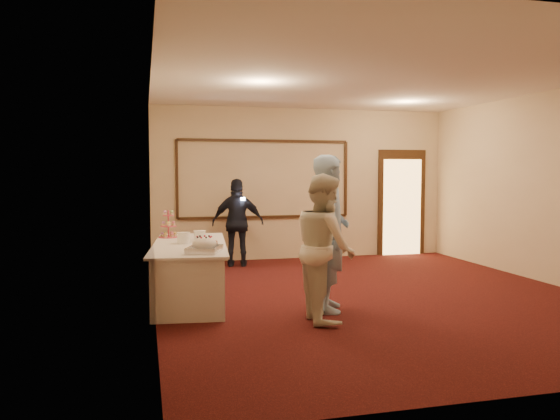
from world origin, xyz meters
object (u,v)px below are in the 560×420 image
object	(u,v)px
plate_stack_b	(200,236)
tart	(209,243)
woman	(325,247)
guest	(238,223)
buffet_table	(190,271)
man	(330,233)
cupcake_stand	(169,227)
plate_stack_a	(184,238)
pavlova_tray	(204,246)

from	to	relation	value
plate_stack_b	tart	world-z (taller)	plate_stack_b
woman	guest	xyz separation A→B (m)	(-0.38, 3.86, -0.05)
woman	plate_stack_b	bearing A→B (deg)	39.52
buffet_table	woman	bearing A→B (deg)	-44.07
buffet_table	man	distance (m)	2.03
guest	cupcake_stand	bearing A→B (deg)	62.84
woman	plate_stack_a	bearing A→B (deg)	48.82
plate_stack_b	tart	distance (m)	0.51
plate_stack_a	buffet_table	bearing A→B (deg)	-16.60
buffet_table	pavlova_tray	xyz separation A→B (m)	(0.11, -0.85, 0.46)
plate_stack_a	woman	bearing A→B (deg)	-43.03
pavlova_tray	woman	xyz separation A→B (m)	(1.34, -0.55, 0.01)
buffet_table	cupcake_stand	size ratio (longest dim) A/B	5.82
woman	cupcake_stand	bearing A→B (deg)	39.68
man	plate_stack_b	bearing A→B (deg)	64.86
plate_stack_a	plate_stack_b	xyz separation A→B (m)	(0.24, 0.24, -0.00)
buffet_table	guest	distance (m)	2.71
cupcake_stand	plate_stack_a	bearing A→B (deg)	-77.57
buffet_table	plate_stack_a	xyz separation A→B (m)	(-0.08, 0.02, 0.46)
plate_stack_a	guest	bearing A→B (deg)	64.64
buffet_table	cupcake_stand	distance (m)	0.98
pavlova_tray	cupcake_stand	distance (m)	1.67
pavlova_tray	woman	world-z (taller)	woman
buffet_table	man	world-z (taller)	man
pavlova_tray	plate_stack_a	bearing A→B (deg)	102.04
pavlova_tray	man	world-z (taller)	man
plate_stack_a	tart	bearing A→B (deg)	-39.78
tart	man	world-z (taller)	man
plate_stack_b	guest	xyz separation A→B (m)	(0.91, 2.19, -0.03)
buffet_table	woman	xyz separation A→B (m)	(1.45, -1.41, 0.47)
tart	plate_stack_b	bearing A→B (deg)	97.94
cupcake_stand	plate_stack_b	xyz separation A→B (m)	(0.41, -0.52, -0.09)
woman	buffet_table	bearing A→B (deg)	47.79
cupcake_stand	man	world-z (taller)	man
cupcake_stand	man	size ratio (longest dim) A/B	0.23
buffet_table	plate_stack_b	xyz separation A→B (m)	(0.16, 0.26, 0.45)
plate_stack_b	man	bearing A→B (deg)	-40.27
pavlova_tray	woman	size ratio (longest dim) A/B	0.34
plate_stack_a	man	bearing A→B (deg)	-30.58
plate_stack_a	plate_stack_b	size ratio (longest dim) A/B	1.06
buffet_table	guest	size ratio (longest dim) A/B	1.59
plate_stack_b	cupcake_stand	bearing A→B (deg)	128.35
tart	guest	size ratio (longest dim) A/B	0.17
cupcake_stand	woman	distance (m)	2.77
buffet_table	plate_stack_a	distance (m)	0.47
pavlova_tray	man	distance (m)	1.57
buffet_table	plate_stack_a	bearing A→B (deg)	163.40
buffet_table	woman	world-z (taller)	woman
plate_stack_b	tart	bearing A→B (deg)	-82.06
cupcake_stand	tart	world-z (taller)	cupcake_stand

